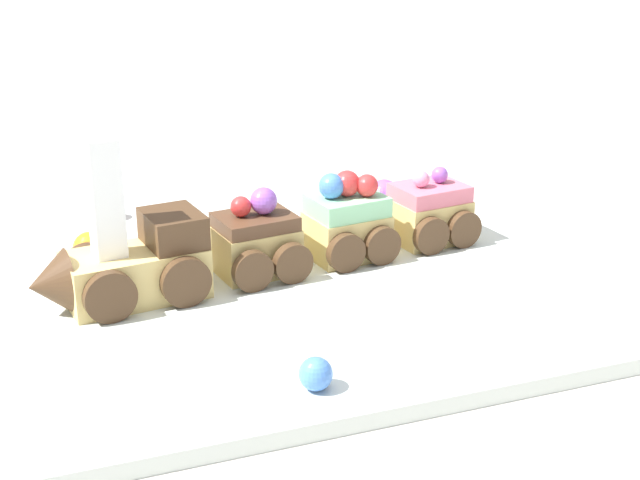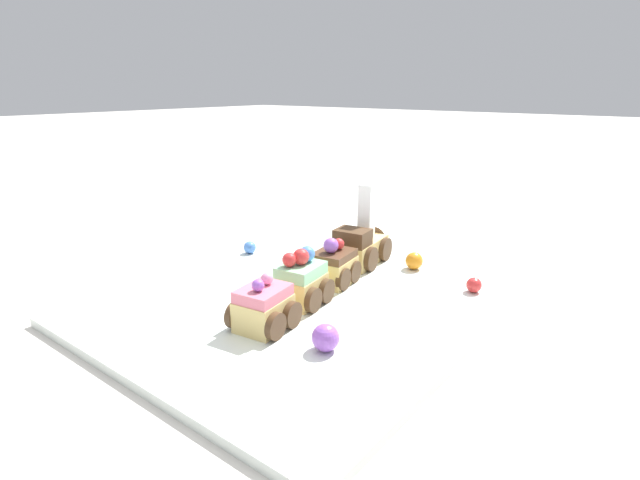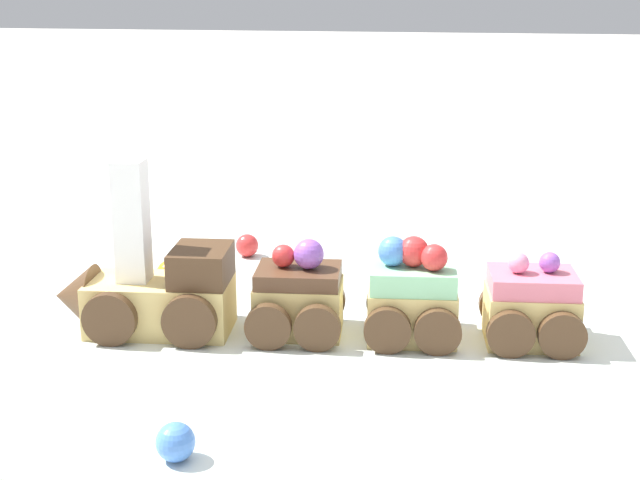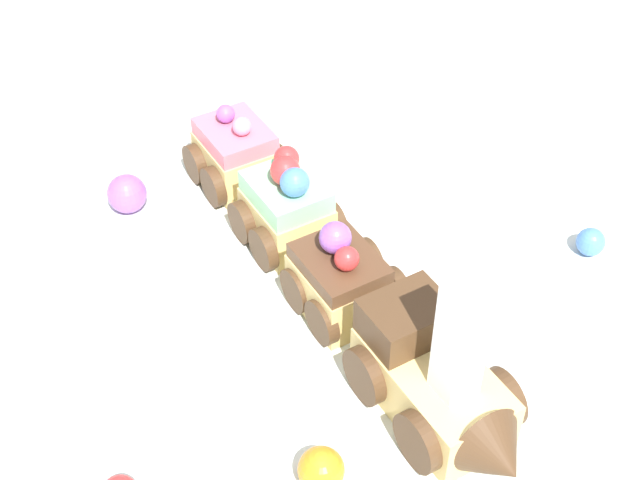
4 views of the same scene
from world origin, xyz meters
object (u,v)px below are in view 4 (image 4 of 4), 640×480
at_px(gumball_blue, 591,242).
at_px(cake_car_mint, 287,209).
at_px(cake_car_strawberry, 236,155).
at_px(cake_train_locomotive, 442,384).
at_px(cake_car_chocolate, 345,280).
at_px(gumball_orange, 321,470).
at_px(gumball_purple, 127,194).

bearing_deg(gumball_blue, cake_car_mint, -116.62).
xyz_separation_m(cake_car_mint, cake_car_strawberry, (-0.08, -0.01, -0.00)).
bearing_deg(cake_train_locomotive, cake_car_chocolate, -179.86).
xyz_separation_m(cake_train_locomotive, gumball_orange, (0.02, -0.08, -0.02)).
bearing_deg(gumball_purple, cake_car_mint, 51.86).
height_order(cake_car_chocolate, cake_car_mint, cake_car_mint).
distance_m(cake_train_locomotive, gumball_blue, 0.19).
distance_m(cake_car_strawberry, gumball_blue, 0.28).
bearing_deg(gumball_orange, cake_car_strawberry, 170.75).
xyz_separation_m(cake_car_mint, gumball_purple, (-0.08, -0.10, -0.01)).
xyz_separation_m(cake_car_chocolate, gumball_orange, (0.12, -0.07, -0.01)).
xyz_separation_m(gumball_purple, gumball_blue, (0.18, 0.30, -0.00)).
xyz_separation_m(cake_car_chocolate, cake_car_strawberry, (-0.16, -0.02, -0.00)).
xyz_separation_m(cake_train_locomotive, cake_car_strawberry, (-0.27, -0.04, -0.01)).
bearing_deg(cake_car_mint, gumball_orange, -23.91).
bearing_deg(cake_car_mint, gumball_blue, 55.40).
xyz_separation_m(cake_train_locomotive, gumball_blue, (-0.09, 0.17, -0.02)).
height_order(cake_car_mint, gumball_blue, cake_car_mint).
bearing_deg(gumball_purple, cake_car_strawberry, 91.53).
height_order(cake_car_chocolate, gumball_orange, cake_car_chocolate).
bearing_deg(cake_car_chocolate, cake_car_mint, 179.76).
distance_m(cake_car_mint, gumball_blue, 0.22).
height_order(gumball_orange, gumball_blue, gumball_orange).
relative_size(cake_train_locomotive, cake_car_strawberry, 1.80).
height_order(cake_train_locomotive, gumball_purple, cake_train_locomotive).
xyz_separation_m(cake_car_mint, gumball_orange, (0.20, -0.06, -0.02)).
relative_size(cake_car_chocolate, cake_car_mint, 1.00).
relative_size(cake_train_locomotive, gumball_orange, 4.96).
height_order(cake_car_chocolate, cake_car_strawberry, cake_car_chocolate).
bearing_deg(cake_train_locomotive, cake_car_mint, 179.98).
xyz_separation_m(cake_car_strawberry, gumball_purple, (0.00, -0.09, -0.01)).
bearing_deg(gumball_blue, cake_train_locomotive, -63.04).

